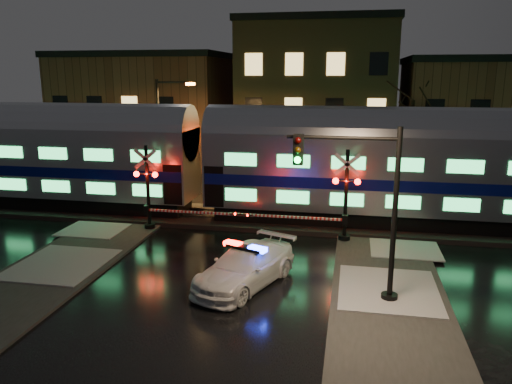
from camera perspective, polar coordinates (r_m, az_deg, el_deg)
ground at (r=22.25m, az=-2.70°, el=-6.92°), size 120.00×120.00×0.00m
ballast at (r=26.85m, az=-0.19°, el=-3.06°), size 90.00×4.20×0.24m
sidewalk_left at (r=19.84m, az=-26.05°, el=-10.73°), size 4.00×20.00×0.12m
sidewalk_right at (r=16.26m, az=15.54°, el=-15.21°), size 4.00×20.00×0.12m
building_left at (r=46.05m, az=-12.22°, el=9.05°), size 14.00×10.00×9.00m
building_mid at (r=42.92m, az=7.07°, el=10.63°), size 12.00×11.00×11.50m
building_right at (r=43.58m, az=24.43°, el=7.62°), size 12.00×10.00×8.50m
train at (r=26.82m, az=-6.29°, el=4.00°), size 51.00×3.12×5.92m
police_car at (r=18.71m, az=-1.25°, el=-8.53°), size 3.71×5.37×1.61m
crossing_signal_right at (r=23.34m, az=9.34°, el=-1.44°), size 6.18×0.67×4.38m
crossing_signal_left at (r=25.21m, az=-11.56°, el=-0.50°), size 6.09×0.67×4.31m
traffic_light at (r=17.07m, az=12.41°, el=-2.17°), size 3.93×0.70×6.07m
streetlight at (r=31.66m, az=-10.60°, el=6.89°), size 2.48×0.26×7.40m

